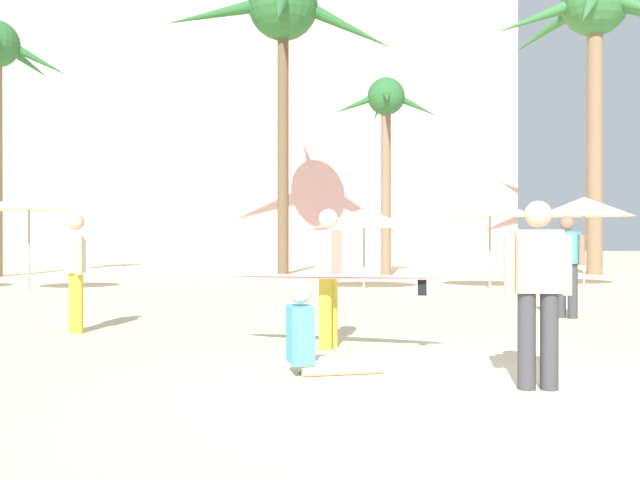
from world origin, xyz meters
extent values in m
plane|color=beige|center=(0.00, 0.00, 0.00)|extent=(120.00, 120.00, 0.00)
cube|color=beige|center=(2.71, 31.87, 9.81)|extent=(16.04, 8.02, 19.61)
cube|color=#A8A8A3|center=(-11.01, 38.79, 12.63)|extent=(17.44, 8.16, 25.26)
cylinder|color=#896B4C|center=(10.25, 18.84, 4.95)|extent=(0.55, 0.55, 9.90)
sphere|color=#387A3D|center=(10.25, 18.84, 9.90)|extent=(2.41, 2.41, 2.41)
cone|color=#387A3D|center=(11.05, 20.68, 9.08)|extent=(1.71, 3.03, 2.11)
cone|color=#387A3D|center=(9.15, 20.68, 9.36)|extent=(2.12, 3.06, 1.58)
cone|color=#387A3D|center=(8.13, 18.93, 9.33)|extent=(3.25, 0.66, 1.65)
cone|color=#387A3D|center=(9.18, 17.13, 9.10)|extent=(2.09, 2.90, 2.06)
cylinder|color=#896B4C|center=(2.40, 17.97, 3.09)|extent=(0.34, 0.34, 6.19)
sphere|color=#2D6B33|center=(2.40, 17.97, 6.19)|extent=(1.29, 1.29, 1.29)
cone|color=#2D6B33|center=(3.45, 17.90, 5.84)|extent=(1.60, 0.39, 0.94)
cone|color=#2D6B33|center=(2.33, 19.06, 5.93)|extent=(0.39, 1.63, 0.78)
cone|color=#2D6B33|center=(1.34, 18.03, 5.88)|extent=(1.61, 0.37, 0.87)
cone|color=#2D6B33|center=(2.23, 16.90, 5.94)|extent=(0.53, 1.65, 0.76)
cylinder|color=brown|center=(-1.06, 19.93, 4.93)|extent=(0.41, 0.41, 9.86)
sphere|color=#2D6B33|center=(-1.06, 19.93, 9.86)|extent=(2.57, 2.57, 2.57)
cone|color=#2D6B33|center=(1.23, 19.65, 9.05)|extent=(3.62, 0.99, 2.13)
cone|color=#2D6B33|center=(-0.88, 22.35, 9.36)|extent=(0.83, 3.75, 1.54)
cone|color=#2D6B33|center=(-3.48, 19.68, 9.39)|extent=(3.76, 0.94, 1.48)
cone|color=#2D6B33|center=(-1.22, 17.65, 9.01)|extent=(0.81, 3.58, 2.21)
cone|color=#2D6B33|center=(-9.64, 19.50, 7.56)|extent=(2.12, 0.68, 1.29)
cone|color=#2D6B33|center=(-10.35, 20.57, 7.72)|extent=(1.28, 2.10, 0.99)
cylinder|color=gray|center=(4.11, 12.14, 1.19)|extent=(0.06, 0.06, 2.37)
cone|color=white|center=(4.11, 12.14, 2.14)|extent=(2.40, 2.40, 0.47)
cylinder|color=gray|center=(-7.62, 12.13, 1.25)|extent=(0.06, 0.06, 2.50)
cone|color=beige|center=(-7.62, 12.13, 2.27)|extent=(2.21, 2.21, 0.46)
cylinder|color=gray|center=(7.02, 12.85, 1.24)|extent=(0.06, 0.06, 2.47)
cone|color=beige|center=(7.02, 12.85, 2.21)|extent=(2.64, 2.64, 0.54)
cylinder|color=gray|center=(0.79, 12.24, 1.06)|extent=(0.06, 0.06, 2.12)
cone|color=white|center=(0.79, 12.24, 1.86)|extent=(2.65, 2.65, 0.51)
cylinder|color=gold|center=(-1.10, 2.57, 0.45)|extent=(0.21, 0.21, 0.89)
cylinder|color=gold|center=(-1.01, 2.75, 0.45)|extent=(0.21, 0.21, 0.89)
cube|color=beige|center=(-1.06, 2.66, 1.17)|extent=(0.38, 0.46, 0.56)
sphere|color=beige|center=(-1.06, 2.66, 1.59)|extent=(0.32, 0.32, 0.24)
cylinder|color=beige|center=(-1.17, 2.43, 1.14)|extent=(0.13, 0.13, 0.53)
cylinder|color=beige|center=(-0.95, 2.88, 1.14)|extent=(0.13, 0.13, 0.53)
ellipsoid|color=beige|center=(-1.06, 2.36, 0.90)|extent=(2.64, 1.38, 0.08)
ellipsoid|color=#A11B6B|center=(-1.06, 2.36, 0.90)|extent=(2.66, 1.41, 0.05)
cube|color=black|center=(-0.06, 1.93, 0.79)|extent=(0.10, 0.05, 0.18)
cylinder|color=gold|center=(-4.48, 4.30, 0.43)|extent=(0.21, 0.21, 0.86)
cylinder|color=gold|center=(-4.56, 4.48, 0.43)|extent=(0.21, 0.21, 0.86)
cube|color=white|center=(-4.52, 4.39, 1.15)|extent=(0.37, 0.46, 0.58)
sphere|color=#D1A889|center=(-4.52, 4.39, 1.58)|extent=(0.32, 0.32, 0.24)
cylinder|color=#D1A889|center=(-4.41, 4.16, 1.12)|extent=(0.13, 0.13, 0.55)
cylinder|color=#D1A889|center=(-4.63, 4.61, 1.12)|extent=(0.13, 0.13, 0.55)
cylinder|color=#3D3D42|center=(0.69, 0.16, 0.44)|extent=(0.18, 0.18, 0.87)
cylinder|color=#3D3D42|center=(0.49, 0.19, 0.44)|extent=(0.18, 0.18, 0.87)
cube|color=beige|center=(0.59, 0.18, 1.15)|extent=(0.43, 0.27, 0.56)
sphere|color=#D1A889|center=(0.59, 0.18, 1.57)|extent=(0.27, 0.27, 0.24)
cylinder|color=#D1A889|center=(0.84, 0.14, 1.12)|extent=(0.11, 0.11, 0.53)
cylinder|color=#D1A889|center=(0.34, 0.21, 1.12)|extent=(0.11, 0.11, 0.53)
cylinder|color=#3D3D42|center=(3.34, 5.49, 0.46)|extent=(0.23, 0.23, 0.92)
cylinder|color=#3D3D42|center=(3.20, 5.63, 0.46)|extent=(0.23, 0.23, 0.92)
cube|color=#4CB2DB|center=(3.27, 5.56, 1.19)|extent=(0.44, 0.44, 0.53)
sphere|color=#936B51|center=(3.27, 5.56, 1.60)|extent=(0.34, 0.34, 0.24)
cylinder|color=#936B51|center=(3.44, 5.38, 1.15)|extent=(0.14, 0.14, 0.51)
cylinder|color=#936B51|center=(3.10, 5.74, 1.15)|extent=(0.14, 0.14, 0.51)
cylinder|color=beige|center=(-1.11, 1.18, 0.08)|extent=(0.82, 0.26, 0.16)
cylinder|color=beige|center=(-1.08, 0.98, 0.08)|extent=(0.82, 0.26, 0.16)
cube|color=#4CB2DB|center=(-1.50, 1.03, 0.40)|extent=(0.27, 0.42, 0.56)
sphere|color=beige|center=(-1.50, 1.03, 0.82)|extent=(0.27, 0.27, 0.24)
camera|label=1|loc=(-1.89, -5.97, 1.37)|focal=39.73mm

